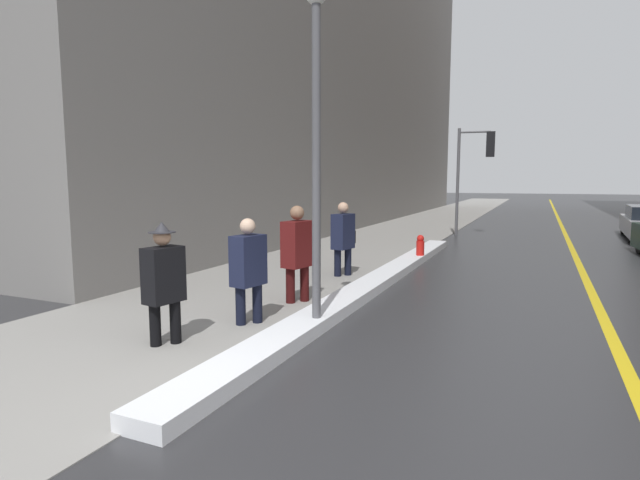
{
  "coord_description": "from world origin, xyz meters",
  "views": [
    {
      "loc": [
        3.04,
        -3.8,
        2.08
      ],
      "look_at": [
        -0.4,
        4.0,
        1.05
      ],
      "focal_mm": 28.0,
      "sensor_mm": 36.0,
      "label": 1
    }
  ],
  "objects_px": {
    "pedestrian_nearside": "(248,266)",
    "fire_hydrant": "(420,249)",
    "lamp_post": "(316,127)",
    "pedestrian_in_fedora": "(164,279)",
    "pedestrian_trailing": "(297,249)",
    "traffic_light_near": "(477,158)",
    "pedestrian_with_shoulder_bag": "(343,235)"
  },
  "relations": [
    {
      "from": "pedestrian_nearside",
      "to": "fire_hydrant",
      "type": "relative_size",
      "value": 2.2
    },
    {
      "from": "lamp_post",
      "to": "fire_hydrant",
      "type": "relative_size",
      "value": 6.57
    },
    {
      "from": "pedestrian_nearside",
      "to": "fire_hydrant",
      "type": "bearing_deg",
      "value": -179.25
    },
    {
      "from": "pedestrian_in_fedora",
      "to": "pedestrian_trailing",
      "type": "relative_size",
      "value": 0.95
    },
    {
      "from": "lamp_post",
      "to": "pedestrian_in_fedora",
      "type": "relative_size",
      "value": 2.93
    },
    {
      "from": "fire_hydrant",
      "to": "pedestrian_nearside",
      "type": "bearing_deg",
      "value": -99.29
    },
    {
      "from": "traffic_light_near",
      "to": "fire_hydrant",
      "type": "relative_size",
      "value": 5.65
    },
    {
      "from": "pedestrian_nearside",
      "to": "pedestrian_with_shoulder_bag",
      "type": "bearing_deg",
      "value": -168.88
    },
    {
      "from": "pedestrian_in_fedora",
      "to": "pedestrian_nearside",
      "type": "xyz_separation_m",
      "value": [
        0.47,
        1.22,
        -0.0
      ]
    },
    {
      "from": "pedestrian_with_shoulder_bag",
      "to": "pedestrian_trailing",
      "type": "bearing_deg",
      "value": 13.25
    },
    {
      "from": "pedestrian_nearside",
      "to": "pedestrian_with_shoulder_bag",
      "type": "xyz_separation_m",
      "value": [
        -0.07,
        3.95,
        0.03
      ]
    },
    {
      "from": "lamp_post",
      "to": "pedestrian_with_shoulder_bag",
      "type": "height_order",
      "value": "lamp_post"
    },
    {
      "from": "lamp_post",
      "to": "fire_hydrant",
      "type": "distance_m",
      "value": 6.76
    },
    {
      "from": "fire_hydrant",
      "to": "traffic_light_near",
      "type": "bearing_deg",
      "value": 85.17
    },
    {
      "from": "traffic_light_near",
      "to": "pedestrian_in_fedora",
      "type": "height_order",
      "value": "traffic_light_near"
    },
    {
      "from": "lamp_post",
      "to": "pedestrian_nearside",
      "type": "distance_m",
      "value": 2.17
    },
    {
      "from": "lamp_post",
      "to": "pedestrian_trailing",
      "type": "relative_size",
      "value": 2.78
    },
    {
      "from": "pedestrian_in_fedora",
      "to": "pedestrian_with_shoulder_bag",
      "type": "height_order",
      "value": "pedestrian_with_shoulder_bag"
    },
    {
      "from": "pedestrian_in_fedora",
      "to": "pedestrian_with_shoulder_bag",
      "type": "distance_m",
      "value": 5.18
    },
    {
      "from": "pedestrian_nearside",
      "to": "pedestrian_trailing",
      "type": "height_order",
      "value": "pedestrian_trailing"
    },
    {
      "from": "pedestrian_trailing",
      "to": "lamp_post",
      "type": "bearing_deg",
      "value": 45.77
    },
    {
      "from": "pedestrian_with_shoulder_bag",
      "to": "fire_hydrant",
      "type": "height_order",
      "value": "pedestrian_with_shoulder_bag"
    },
    {
      "from": "lamp_post",
      "to": "pedestrian_with_shoulder_bag",
      "type": "distance_m",
      "value": 4.39
    },
    {
      "from": "traffic_light_near",
      "to": "pedestrian_in_fedora",
      "type": "distance_m",
      "value": 14.6
    },
    {
      "from": "pedestrian_with_shoulder_bag",
      "to": "lamp_post",
      "type": "bearing_deg",
      "value": 25.85
    },
    {
      "from": "pedestrian_trailing",
      "to": "pedestrian_nearside",
      "type": "bearing_deg",
      "value": 7.4
    },
    {
      "from": "lamp_post",
      "to": "pedestrian_with_shoulder_bag",
      "type": "bearing_deg",
      "value": 105.81
    },
    {
      "from": "lamp_post",
      "to": "pedestrian_trailing",
      "type": "height_order",
      "value": "lamp_post"
    },
    {
      "from": "traffic_light_near",
      "to": "fire_hydrant",
      "type": "distance_m",
      "value": 7.13
    },
    {
      "from": "pedestrian_nearside",
      "to": "pedestrian_trailing",
      "type": "bearing_deg",
      "value": -172.6
    },
    {
      "from": "pedestrian_in_fedora",
      "to": "traffic_light_near",
      "type": "bearing_deg",
      "value": -178.27
    },
    {
      "from": "traffic_light_near",
      "to": "pedestrian_in_fedora",
      "type": "bearing_deg",
      "value": -102.94
    }
  ]
}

